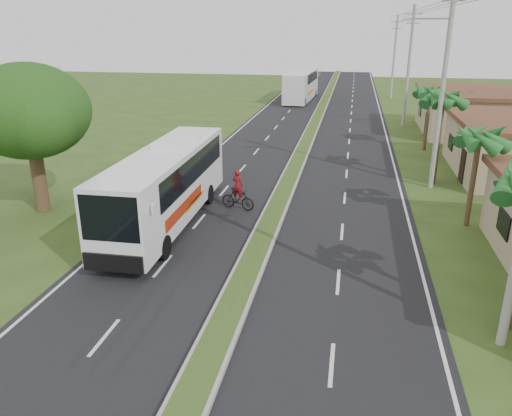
# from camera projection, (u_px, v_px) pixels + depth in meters

# --- Properties ---
(ground) EXTENTS (180.00, 180.00, 0.00)m
(ground) POSITION_uv_depth(u_px,v_px,m) (213.00, 351.00, 14.86)
(ground) COLOR #2F4419
(ground) RESTS_ON ground
(road_asphalt) EXTENTS (14.00, 160.00, 0.02)m
(road_asphalt) POSITION_uv_depth(u_px,v_px,m) (294.00, 171.00, 33.31)
(road_asphalt) COLOR black
(road_asphalt) RESTS_ON ground
(median_strip) EXTENTS (1.20, 160.00, 0.18)m
(median_strip) POSITION_uv_depth(u_px,v_px,m) (294.00, 170.00, 33.28)
(median_strip) COLOR gray
(median_strip) RESTS_ON ground
(lane_edge_left) EXTENTS (0.12, 160.00, 0.01)m
(lane_edge_left) POSITION_uv_depth(u_px,v_px,m) (197.00, 166.00, 34.50)
(lane_edge_left) COLOR silver
(lane_edge_left) RESTS_ON ground
(lane_edge_right) EXTENTS (0.12, 160.00, 0.01)m
(lane_edge_right) POSITION_uv_depth(u_px,v_px,m) (397.00, 177.00, 32.12)
(lane_edge_right) COLOR silver
(lane_edge_right) RESTS_ON ground
(shop_far) EXTENTS (8.60, 11.60, 3.82)m
(shop_far) POSITION_uv_depth(u_px,v_px,m) (470.00, 111.00, 44.93)
(shop_far) COLOR tan
(shop_far) RESTS_ON ground
(palm_verge_b) EXTENTS (2.40, 2.40, 5.05)m
(palm_verge_b) POSITION_uv_depth(u_px,v_px,m) (480.00, 137.00, 22.77)
(palm_verge_b) COLOR #473321
(palm_verge_b) RESTS_ON ground
(palm_verge_c) EXTENTS (2.40, 2.40, 5.85)m
(palm_verge_c) POSITION_uv_depth(u_px,v_px,m) (444.00, 99.00, 29.07)
(palm_verge_c) COLOR #473321
(palm_verge_c) RESTS_ON ground
(palm_verge_d) EXTENTS (2.40, 2.40, 5.25)m
(palm_verge_d) POSITION_uv_depth(u_px,v_px,m) (431.00, 91.00, 37.49)
(palm_verge_d) COLOR #473321
(palm_verge_d) RESTS_ON ground
(shade_tree) EXTENTS (6.30, 6.00, 7.54)m
(shade_tree) POSITION_uv_depth(u_px,v_px,m) (27.00, 114.00, 24.53)
(shade_tree) COLOR #473321
(shade_tree) RESTS_ON ground
(utility_pole_b) EXTENTS (3.20, 0.28, 12.00)m
(utility_pole_b) POSITION_uv_depth(u_px,v_px,m) (443.00, 81.00, 27.82)
(utility_pole_b) COLOR gray
(utility_pole_b) RESTS_ON ground
(utility_pole_c) EXTENTS (1.60, 0.28, 11.00)m
(utility_pole_c) POSITION_uv_depth(u_px,v_px,m) (409.00, 66.00, 46.47)
(utility_pole_c) COLOR gray
(utility_pole_c) RESTS_ON ground
(utility_pole_d) EXTENTS (1.60, 0.28, 10.50)m
(utility_pole_d) POSITION_uv_depth(u_px,v_px,m) (394.00, 57.00, 65.01)
(utility_pole_d) COLOR gray
(utility_pole_d) RESTS_ON ground
(coach_bus_main) EXTENTS (2.75, 12.14, 3.91)m
(coach_bus_main) POSITION_uv_depth(u_px,v_px,m) (167.00, 181.00, 23.78)
(coach_bus_main) COLOR white
(coach_bus_main) RESTS_ON ground
(coach_bus_far) EXTENTS (3.34, 12.78, 3.69)m
(coach_bus_far) POSITION_uv_depth(u_px,v_px,m) (301.00, 84.00, 64.92)
(coach_bus_far) COLOR silver
(coach_bus_far) RESTS_ON ground
(motorcyclist) EXTENTS (1.97, 1.03, 2.16)m
(motorcyclist) POSITION_uv_depth(u_px,v_px,m) (238.00, 196.00, 26.10)
(motorcyclist) COLOR black
(motorcyclist) RESTS_ON ground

